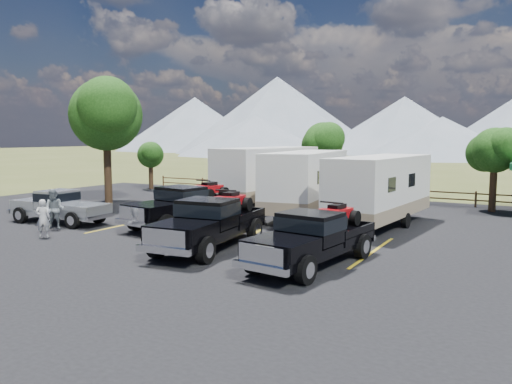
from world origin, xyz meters
The scene contains 18 objects.
ground centered at (0.00, 0.00, 0.00)m, with size 320.00×320.00×0.00m, color #495323.
asphalt_lot centered at (0.00, 3.00, 0.02)m, with size 44.00×34.00×0.04m, color black.
stall_lines centered at (0.00, 4.00, 0.04)m, with size 12.12×5.50×0.01m.
tree_big_nw centered at (-12.55, 9.03, 5.60)m, with size 5.54×5.18×7.84m.
tree_ne_a centered at (8.97, 17.01, 3.48)m, with size 3.11×2.92×4.76m.
tree_north centered at (-2.03, 19.02, 3.83)m, with size 3.46×3.24×5.25m.
tree_nw_small centered at (-16.02, 17.01, 2.78)m, with size 2.59×2.43×3.85m.
rail_fence centered at (2.00, 18.50, 0.61)m, with size 36.12×0.12×1.00m.
mountain_range centered at (-7.63, 105.98, 7.87)m, with size 209.00×71.00×20.00m.
rig_left centered at (-3.31, 4.93, 1.05)m, with size 2.88×6.51×2.10m.
rig_center centered at (0.44, 1.64, 1.06)m, with size 2.73×6.50×2.11m.
rig_right centered at (4.83, 1.20, 1.00)m, with size 2.67×6.13×1.98m.
trailer_left centered at (-3.26, 13.09, 1.89)m, with size 3.36×10.25×3.54m.
trailer_center centered at (0.54, 10.33, 1.83)m, with size 3.50×9.91×3.42m.
trailer_right centered at (4.76, 9.28, 1.77)m, with size 3.16×9.55×3.30m.
pickup_silver centered at (-9.10, 2.51, 0.88)m, with size 5.48×2.16×1.61m.
person_a centered at (-6.82, -0.19, 0.85)m, with size 0.59×0.39×1.62m, color #BBBBBB.
person_b centered at (-7.99, 1.32, 0.96)m, with size 0.89×0.69×1.84m, color slate.
Camera 1 is at (11.07, -13.74, 4.26)m, focal length 35.00 mm.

